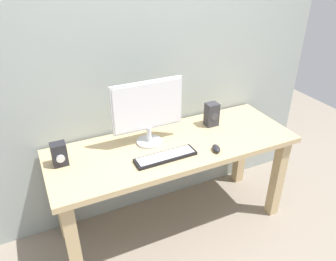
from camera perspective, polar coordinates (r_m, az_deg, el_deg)
name	(u,v)px	position (r m, az deg, el deg)	size (l,w,h in m)	color
ground_plane	(173,222)	(2.83, 0.87, -15.51)	(6.00, 6.00, 0.00)	gray
wall_back	(152,28)	(2.39, -2.86, 17.31)	(2.89, 0.04, 3.00)	#9EA8A3
desk	(174,158)	(2.43, 0.98, -4.84)	(1.78, 0.65, 0.76)	tan
monitor	(148,110)	(2.26, -3.52, 3.59)	(0.51, 0.18, 0.46)	silver
keyboard_primary	(166,157)	(2.20, -0.41, -4.55)	(0.43, 0.12, 0.02)	black
mouse	(216,148)	(2.29, 8.33, -3.09)	(0.05, 0.09, 0.04)	#232328
speaker_right	(212,114)	(2.58, 7.56, 2.78)	(0.10, 0.09, 0.18)	#333338
audio_controller	(59,154)	(2.21, -18.28, -3.93)	(0.10, 0.09, 0.16)	#232328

